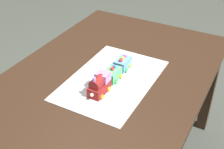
% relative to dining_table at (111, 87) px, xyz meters
% --- Properties ---
extents(dining_table, '(1.40, 1.00, 0.74)m').
position_rel_dining_table_xyz_m(dining_table, '(0.00, 0.00, 0.00)').
color(dining_table, '#382316').
rests_on(dining_table, ground).
extents(cake_board, '(0.60, 0.40, 0.00)m').
position_rel_dining_table_xyz_m(cake_board, '(-0.07, -0.04, 0.11)').
color(cake_board, silver).
rests_on(cake_board, dining_table).
extents(cake_locomotive, '(0.14, 0.08, 0.12)m').
position_rel_dining_table_xyz_m(cake_locomotive, '(-0.19, -0.04, 0.16)').
color(cake_locomotive, maroon).
rests_on(cake_locomotive, cake_board).
extents(cake_car_gondola_mint_green, '(0.10, 0.08, 0.07)m').
position_rel_dining_table_xyz_m(cake_car_gondola_mint_green, '(-0.06, -0.04, 0.14)').
color(cake_car_gondola_mint_green, '#59CC7A').
rests_on(cake_car_gondola_mint_green, cake_board).
extents(cake_car_flatbed_sky_blue, '(0.10, 0.08, 0.07)m').
position_rel_dining_table_xyz_m(cake_car_flatbed_sky_blue, '(0.05, -0.04, 0.14)').
color(cake_car_flatbed_sky_blue, '#669EEA').
rests_on(cake_car_flatbed_sky_blue, cake_board).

